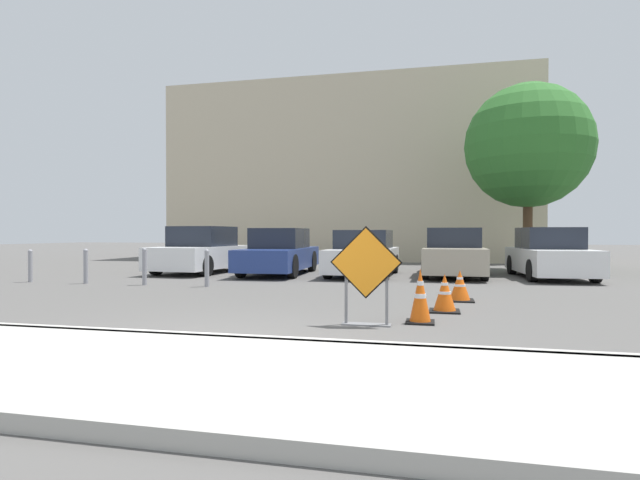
{
  "coord_description": "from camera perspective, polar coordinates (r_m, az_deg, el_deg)",
  "views": [
    {
      "loc": [
        2.45,
        -5.32,
        1.31
      ],
      "look_at": [
        -0.25,
        6.41,
        1.15
      ],
      "focal_mm": 28.0,
      "sensor_mm": 36.0,
      "label": 1
    }
  ],
  "objects": [
    {
      "name": "traffic_cone_second",
      "position": [
        8.59,
        14.05,
        -5.96
      ],
      "size": [
        0.49,
        0.49,
        0.63
      ],
      "color": "black",
      "rests_on": "ground_plane"
    },
    {
      "name": "building_facade_backdrop",
      "position": [
        25.7,
        3.39,
        7.55
      ],
      "size": [
        17.8,
        5.0,
        8.69
      ],
      "color": "beige",
      "rests_on": "ground_plane"
    },
    {
      "name": "sidewalk_strip",
      "position": [
        4.85,
        -18.47,
        -14.06
      ],
      "size": [
        26.21,
        2.63,
        0.14
      ],
      "color": "#ADAAA3",
      "rests_on": "ground_plane"
    },
    {
      "name": "parked_car_second",
      "position": [
        16.04,
        -4.65,
        -1.49
      ],
      "size": [
        1.92,
        4.58,
        1.47
      ],
      "rotation": [
        0.0,
        0.0,
        3.18
      ],
      "color": "navy",
      "rests_on": "ground_plane"
    },
    {
      "name": "road_closed_sign",
      "position": [
        7.08,
        5.28,
        -3.61
      ],
      "size": [
        1.03,
        0.2,
        1.41
      ],
      "color": "black",
      "rests_on": "ground_plane"
    },
    {
      "name": "ground_plane",
      "position": [
        15.56,
        3.85,
        -4.06
      ],
      "size": [
        96.0,
        96.0,
        0.0
      ],
      "primitive_type": "plane",
      "color": "#565451"
    },
    {
      "name": "parked_car_fifth",
      "position": [
        16.05,
        24.75,
        -1.58
      ],
      "size": [
        1.97,
        4.18,
        1.48
      ],
      "rotation": [
        0.0,
        0.0,
        3.2
      ],
      "color": "white",
      "rests_on": "ground_plane"
    },
    {
      "name": "parked_car_nearest",
      "position": [
        17.05,
        -13.36,
        -1.31
      ],
      "size": [
        2.13,
        4.15,
        1.54
      ],
      "rotation": [
        0.0,
        0.0,
        3.08
      ],
      "color": "white",
      "rests_on": "ground_plane"
    },
    {
      "name": "bollard_fourth",
      "position": [
        15.47,
        -30.2,
        -2.46
      ],
      "size": [
        0.12,
        0.12,
        0.88
      ],
      "color": "gray",
      "rests_on": "ground_plane"
    },
    {
      "name": "street_tree_behind_lot",
      "position": [
        19.04,
        22.69,
        9.88
      ],
      "size": [
        4.29,
        4.29,
        6.5
      ],
      "color": "#513823",
      "rests_on": "ground_plane"
    },
    {
      "name": "bollard_third",
      "position": [
        14.36,
        -25.21,
        -2.61
      ],
      "size": [
        0.12,
        0.12,
        0.91
      ],
      "color": "gray",
      "rests_on": "ground_plane"
    },
    {
      "name": "parked_car_fourth",
      "position": [
        15.8,
        15.03,
        -1.55
      ],
      "size": [
        1.87,
        4.36,
        1.47
      ],
      "rotation": [
        0.0,
        0.0,
        3.12
      ],
      "color": "#A39984",
      "rests_on": "ground_plane"
    },
    {
      "name": "curb_lip",
      "position": [
        5.98,
        -11.76,
        -11.2
      ],
      "size": [
        26.21,
        0.2,
        0.14
      ],
      "color": "#ADAAA3",
      "rests_on": "ground_plane"
    },
    {
      "name": "bollard_second",
      "position": [
        13.37,
        -19.43,
        -2.76
      ],
      "size": [
        0.12,
        0.12,
        0.94
      ],
      "color": "gray",
      "rests_on": "ground_plane"
    },
    {
      "name": "bollard_nearest",
      "position": [
        12.54,
        -12.8,
        -3.02
      ],
      "size": [
        0.12,
        0.12,
        0.92
      ],
      "color": "gray",
      "rests_on": "ground_plane"
    },
    {
      "name": "traffic_cone_third",
      "position": [
        10.03,
        15.69,
        -5.1
      ],
      "size": [
        0.52,
        0.52,
        0.6
      ],
      "color": "black",
      "rests_on": "ground_plane"
    },
    {
      "name": "parked_car_third",
      "position": [
        15.47,
        5.01,
        -1.69
      ],
      "size": [
        1.92,
        4.17,
        1.41
      ],
      "rotation": [
        0.0,
        0.0,
        3.12
      ],
      "color": "silver",
      "rests_on": "ground_plane"
    },
    {
      "name": "traffic_cone_nearest",
      "position": [
        7.45,
        11.38,
        -6.35
      ],
      "size": [
        0.41,
        0.41,
        0.79
      ],
      "color": "black",
      "rests_on": "ground_plane"
    }
  ]
}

